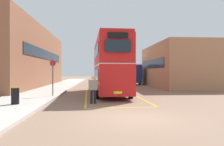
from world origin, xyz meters
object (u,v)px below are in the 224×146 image
object	(u,v)px
double_decker_bus	(110,65)
litter_bin	(15,96)
pedestrian_boarding	(93,87)
bus_stop_sign	(53,74)
single_deck_bus	(128,74)

from	to	relation	value
double_decker_bus	litter_bin	distance (m)	8.85
pedestrian_boarding	litter_bin	size ratio (longest dim) A/B	1.79
double_decker_bus	bus_stop_sign	distance (m)	5.10
single_deck_bus	litter_bin	xyz separation A→B (m)	(-9.58, -22.39, -1.02)
pedestrian_boarding	litter_bin	bearing A→B (deg)	-168.99
pedestrian_boarding	litter_bin	distance (m)	4.43
double_decker_bus	litter_bin	world-z (taller)	double_decker_bus
litter_bin	bus_stop_sign	size ratio (longest dim) A/B	0.36
single_deck_bus	litter_bin	distance (m)	24.37
single_deck_bus	pedestrian_boarding	distance (m)	22.18
single_deck_bus	bus_stop_sign	world-z (taller)	single_deck_bus
double_decker_bus	pedestrian_boarding	distance (m)	6.03
litter_bin	bus_stop_sign	world-z (taller)	bus_stop_sign
pedestrian_boarding	litter_bin	world-z (taller)	pedestrian_boarding
litter_bin	pedestrian_boarding	bearing A→B (deg)	11.01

